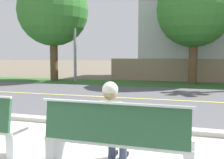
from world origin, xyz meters
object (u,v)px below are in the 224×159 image
Objects in this scene: streetlamp at (76,8)px; bench_right at (116,139)px; seated_person_olive at (112,121)px; shade_tree_far_left at (54,5)px; shade_tree_left at (197,3)px.

bench_right is at bearing -62.63° from streetlamp.
bench_right is at bearing -57.29° from seated_person_olive.
seated_person_olive reaches higher than bench_right.
bench_right is 0.29× the size of shade_tree_far_left.
shade_tree_left is (6.83, 0.82, 0.05)m from streetlamp.
bench_right is at bearing -57.33° from shade_tree_far_left.
streetlamp is (-5.89, 11.39, 3.91)m from bench_right.
shade_tree_left is at bearing 4.03° from shade_tree_far_left.
shade_tree_left is (8.38, 0.59, -0.28)m from shade_tree_far_left.
seated_person_olive is (-0.11, 0.17, 0.21)m from bench_right.
streetlamp is at bearing 117.28° from seated_person_olive.
seated_person_olive is at bearing -57.33° from shade_tree_far_left.
streetlamp is at bearing 117.37° from bench_right.
shade_tree_far_left is at bearing 122.67° from seated_person_olive.
streetlamp reaches higher than shade_tree_far_left.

